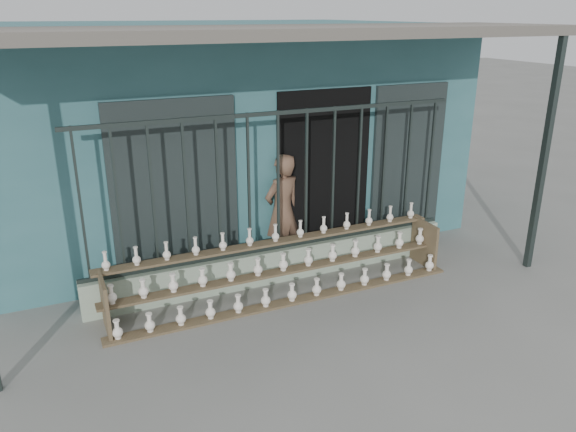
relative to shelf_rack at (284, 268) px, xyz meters
name	(u,v)px	position (x,y,z in m)	size (l,w,h in m)	color
ground	(324,326)	(0.11, -0.88, -0.36)	(60.00, 60.00, 0.00)	slate
workshop_building	(210,122)	(0.11, 3.35, 1.26)	(7.40, 6.60, 3.21)	#34686E
parapet_wall	(279,264)	(0.11, 0.42, -0.14)	(5.00, 0.20, 0.45)	#A5BBA1
security_fence	(278,182)	(0.11, 0.42, 0.99)	(5.00, 0.04, 1.80)	#283330
shelf_rack	(284,268)	(0.00, 0.00, 0.00)	(4.50, 0.68, 0.85)	brown
elderly_woman	(282,211)	(0.34, 0.81, 0.44)	(0.58, 0.38, 1.60)	brown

